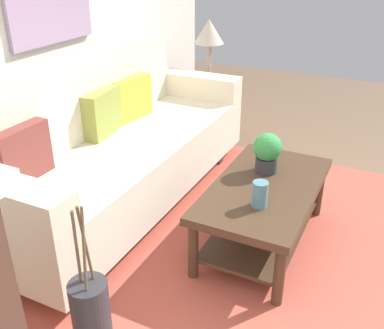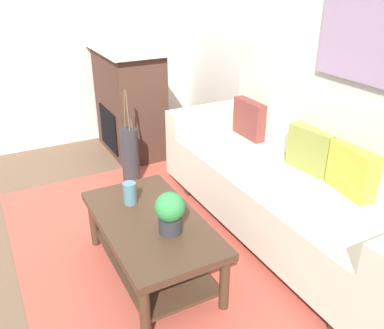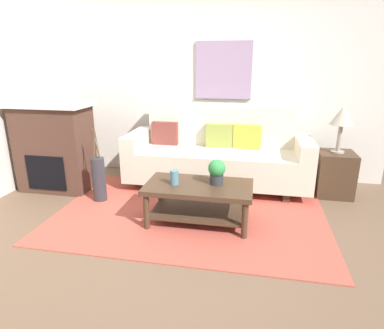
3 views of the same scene
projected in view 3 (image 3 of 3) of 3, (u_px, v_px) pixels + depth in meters
name	position (u px, v px, depth m)	size (l,w,h in m)	color
ground_plane	(180.00, 236.00, 3.21)	(8.87, 8.87, 0.00)	brown
wall_back	(210.00, 83.00, 4.65)	(4.87, 0.10, 2.70)	silver
area_rug	(190.00, 214.00, 3.67)	(2.96, 1.97, 0.01)	#B24C3D
couch	(218.00, 155.00, 4.39)	(2.39, 0.84, 1.08)	beige
throw_pillow_maroon	(165.00, 133.00, 4.57)	(0.36, 0.12, 0.32)	brown
throw_pillow_olive	(219.00, 135.00, 4.43)	(0.36, 0.12, 0.32)	olive
throw_pillow_mustard	(247.00, 137.00, 4.36)	(0.36, 0.12, 0.32)	gold
coffee_table	(199.00, 195.00, 3.40)	(1.10, 0.60, 0.43)	#422D1E
tabletop_vase	(174.00, 177.00, 3.34)	(0.09, 0.09, 0.15)	slate
potted_plant_tabletop	(217.00, 171.00, 3.34)	(0.18, 0.18, 0.26)	#2D2D33
side_table	(334.00, 174.00, 4.14)	(0.44, 0.44, 0.56)	#422D1E
table_lamp	(342.00, 118.00, 3.92)	(0.28, 0.28, 0.57)	gray
fireplace	(55.00, 146.00, 4.25)	(1.02, 0.58, 1.16)	#472D23
floor_vase	(99.00, 180.00, 3.95)	(0.16, 0.16, 0.55)	#2D2D33
floor_vase_branch_a	(97.00, 143.00, 3.81)	(0.01, 0.01, 0.36)	brown
floor_vase_branch_b	(96.00, 143.00, 3.83)	(0.01, 0.01, 0.36)	brown
floor_vase_branch_c	(94.00, 144.00, 3.80)	(0.01, 0.01, 0.36)	brown
framed_painting	(223.00, 70.00, 4.50)	(0.77, 0.03, 0.77)	gray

